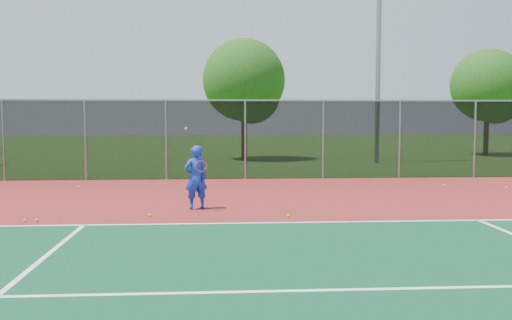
# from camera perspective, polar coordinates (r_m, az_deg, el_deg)

# --- Properties ---
(ground) EXTENTS (120.00, 120.00, 0.00)m
(ground) POSITION_cam_1_polar(r_m,az_deg,el_deg) (10.77, 18.42, -8.95)
(ground) COLOR #2C5C1A
(ground) RESTS_ON ground
(court_apron) EXTENTS (30.00, 20.00, 0.02)m
(court_apron) POSITION_cam_1_polar(r_m,az_deg,el_deg) (12.60, 14.97, -6.87)
(court_apron) COLOR maroon
(court_apron) RESTS_ON ground
(fence_back) EXTENTS (30.00, 0.06, 3.03)m
(fence_back) POSITION_cam_1_polar(r_m,az_deg,el_deg) (22.07, 6.71, 2.16)
(fence_back) COLOR black
(fence_back) RESTS_ON court_apron
(tennis_player) EXTENTS (0.70, 0.70, 2.13)m
(tennis_player) POSITION_cam_1_polar(r_m,az_deg,el_deg) (14.87, -6.02, -1.72)
(tennis_player) COLOR blue
(tennis_player) RESTS_ON court_apron
(practice_ball_0) EXTENTS (0.07, 0.07, 0.07)m
(practice_ball_0) POSITION_cam_1_polar(r_m,az_deg,el_deg) (14.03, -10.58, -5.44)
(practice_ball_0) COLOR yellow
(practice_ball_0) RESTS_ON court_apron
(practice_ball_1) EXTENTS (0.07, 0.07, 0.07)m
(practice_ball_1) POSITION_cam_1_polar(r_m,az_deg,el_deg) (14.18, -22.11, -5.60)
(practice_ball_1) COLOR yellow
(practice_ball_1) RESTS_ON court_apron
(practice_ball_2) EXTENTS (0.07, 0.07, 0.07)m
(practice_ball_2) POSITION_cam_1_polar(r_m,az_deg,el_deg) (20.62, 18.32, -2.41)
(practice_ball_2) COLOR yellow
(practice_ball_2) RESTS_ON court_apron
(practice_ball_3) EXTENTS (0.07, 0.07, 0.07)m
(practice_ball_3) POSITION_cam_1_polar(r_m,az_deg,el_deg) (14.11, -21.08, -5.62)
(practice_ball_3) COLOR yellow
(practice_ball_3) RESTS_ON court_apron
(practice_ball_5) EXTENTS (0.07, 0.07, 0.07)m
(practice_ball_5) POSITION_cam_1_polar(r_m,az_deg,el_deg) (19.99, -17.29, -2.60)
(practice_ball_5) COLOR yellow
(practice_ball_5) RESTS_ON court_apron
(practice_ball_6) EXTENTS (0.07, 0.07, 0.07)m
(practice_ball_6) POSITION_cam_1_polar(r_m,az_deg,el_deg) (20.71, 23.76, -2.54)
(practice_ball_6) COLOR yellow
(practice_ball_6) RESTS_ON court_apron
(practice_ball_7) EXTENTS (0.07, 0.07, 0.07)m
(practice_ball_7) POSITION_cam_1_polar(r_m,az_deg,el_deg) (13.76, 3.26, -5.57)
(practice_ball_7) COLOR yellow
(practice_ball_7) RESTS_ON court_apron
(floodlight_n) EXTENTS (0.90, 0.40, 12.77)m
(floodlight_n) POSITION_cam_1_polar(r_m,az_deg,el_deg) (30.09, 12.19, 13.42)
(floodlight_n) COLOR gray
(floodlight_n) RESTS_ON ground
(tree_back_left) EXTENTS (4.52, 4.52, 6.64)m
(tree_back_left) POSITION_cam_1_polar(r_m,az_deg,el_deg) (31.39, -1.02, 7.64)
(tree_back_left) COLOR #371F14
(tree_back_left) RESTS_ON ground
(tree_back_mid) EXTENTS (4.40, 4.40, 6.46)m
(tree_back_mid) POSITION_cam_1_polar(r_m,az_deg,el_deg) (37.48, 22.33, 6.62)
(tree_back_mid) COLOR #371F14
(tree_back_mid) RESTS_ON ground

